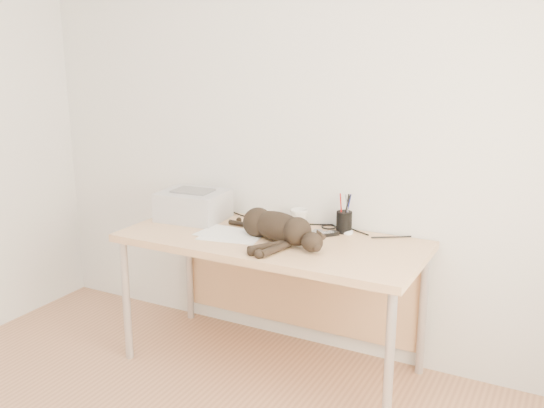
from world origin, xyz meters
The scene contains 11 objects.
wall_back centered at (0.00, 1.75, 1.30)m, with size 3.50×3.50×0.00m, color silver.
desk centered at (0.00, 1.48, 0.61)m, with size 1.60×0.70×0.74m.
printer centered at (-0.57, 1.50, 0.82)m, with size 0.39×0.34×0.17m.
papers centered at (-0.22, 1.33, 0.74)m, with size 0.37×0.28×0.01m.
cat centered at (0.04, 1.36, 0.81)m, with size 0.68×0.47×0.16m.
mug centered at (0.03, 1.67, 0.79)m, with size 0.10×0.10×0.09m, color white.
pen_cup centered at (0.30, 1.66, 0.80)m, with size 0.08×0.08×0.22m.
remote_grey centered at (0.19, 1.52, 0.75)m, with size 0.05×0.16×0.02m, color slate.
remote_black centered at (0.23, 1.54, 0.75)m, with size 0.05×0.17×0.02m, color black.
mouse centered at (0.32, 1.66, 0.76)m, with size 0.06×0.11×0.03m, color white.
cable_tangle centered at (0.00, 1.70, 0.75)m, with size 1.36×0.09×0.01m, color black, non-canonical shape.
Camera 1 is at (1.41, -1.30, 1.71)m, focal length 40.00 mm.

